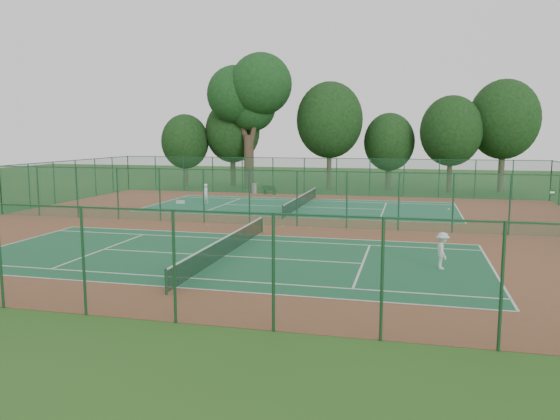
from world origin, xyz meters
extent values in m
plane|color=#244D18|center=(0.00, 0.00, 0.00)|extent=(120.00, 120.00, 0.00)
cube|color=brown|center=(0.00, 0.00, 0.01)|extent=(40.00, 36.00, 0.01)
cube|color=#1B5636|center=(0.00, -9.00, 0.01)|extent=(23.77, 10.97, 0.01)
cube|color=#1E6244|center=(0.00, 9.00, 0.01)|extent=(23.77, 10.97, 0.01)
cube|color=#174624|center=(0.00, 18.00, 1.75)|extent=(40.00, 0.02, 3.50)
cube|color=#133420|center=(0.00, 18.00, 3.46)|extent=(40.00, 0.05, 0.05)
cube|color=#174626|center=(0.00, -18.00, 1.75)|extent=(40.00, 0.02, 3.50)
cube|color=#163D21|center=(0.00, -18.00, 3.46)|extent=(40.00, 0.05, 0.05)
cube|color=#16442A|center=(-20.00, 0.00, 1.75)|extent=(0.02, 36.00, 3.50)
cube|color=#1C5534|center=(0.00, 0.00, 1.75)|extent=(40.00, 0.02, 3.50)
cube|color=#163D26|center=(0.00, 0.00, 3.46)|extent=(40.00, 0.05, 0.05)
cylinder|color=#163E24|center=(0.00, -15.40, 0.49)|extent=(0.10, 0.10, 0.97)
cylinder|color=#163E24|center=(0.00, -2.60, 0.49)|extent=(0.10, 0.10, 0.97)
cube|color=black|center=(0.00, -9.00, 0.48)|extent=(0.02, 12.80, 0.85)
cube|color=white|center=(0.00, -9.00, 0.92)|extent=(0.04, 12.80, 0.06)
cylinder|color=#153A1F|center=(0.00, 2.60, 0.49)|extent=(0.10, 0.10, 0.97)
cylinder|color=#153A1F|center=(0.00, 15.40, 0.49)|extent=(0.10, 0.10, 0.97)
cube|color=black|center=(0.00, 9.00, 0.48)|extent=(0.02, 12.80, 0.85)
cube|color=silver|center=(0.00, 9.00, 0.92)|extent=(0.04, 12.80, 0.06)
imported|color=white|center=(9.76, -9.17, 0.81)|extent=(0.72, 1.09, 1.58)
imported|color=white|center=(-8.09, 9.15, 0.84)|extent=(0.61, 0.71, 1.65)
cylinder|color=gray|center=(-6.35, 17.60, 0.51)|extent=(0.67, 0.67, 0.99)
cube|color=black|center=(-5.23, 17.31, 0.22)|extent=(0.19, 0.37, 0.41)
cube|color=black|center=(-4.19, 16.94, 0.22)|extent=(0.19, 0.37, 0.41)
cube|color=black|center=(-4.71, 17.13, 0.44)|extent=(1.43, 0.82, 0.05)
cube|color=black|center=(-4.77, 16.95, 0.65)|extent=(1.32, 0.50, 0.41)
cube|color=silver|center=(-10.15, 8.75, 0.14)|extent=(0.73, 0.38, 0.26)
sphere|color=#D7E936|center=(0.74, -0.44, 0.05)|extent=(0.08, 0.08, 0.08)
sphere|color=#B4C92E|center=(2.49, -0.47, 0.04)|extent=(0.07, 0.07, 0.07)
sphere|color=yellow|center=(-4.03, -0.87, 0.04)|extent=(0.07, 0.07, 0.07)
cylinder|color=#372B1E|center=(-8.35, 22.41, 2.81)|extent=(1.03, 1.03, 5.63)
cylinder|color=#372B1E|center=(-9.20, 22.69, 7.03)|extent=(1.91, 0.56, 5.60)
cylinder|color=#372B1E|center=(-7.51, 22.23, 7.31)|extent=(1.78, 0.53, 6.07)
sphere|color=black|center=(-9.86, 22.69, 9.85)|extent=(6.00, 6.00, 6.00)
sphere|color=black|center=(-6.95, 22.23, 10.78)|extent=(6.38, 6.38, 6.38)
sphere|color=black|center=(-8.17, 23.16, 8.44)|extent=(4.88, 4.88, 4.88)
camera|label=1|loc=(8.39, -32.78, 5.70)|focal=35.00mm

